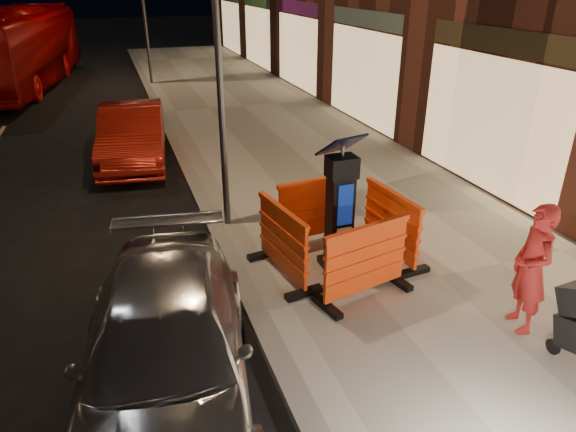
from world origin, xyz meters
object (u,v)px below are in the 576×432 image
object	(u,v)px
barrier_front	(366,261)
car_silver	(171,395)
bus_doubledecker	(26,87)
barrier_kerbside	(283,242)
barrier_back	(317,210)
parking_kiosk	(340,207)
man	(532,269)
barrier_bldgside	(391,225)
car_red	(136,161)

from	to	relation	value
barrier_front	car_silver	xyz separation A→B (m)	(-2.98, -0.93, -0.74)
car_silver	barrier_front	bearing A→B (deg)	26.56
bus_doubledecker	barrier_kerbside	bearing A→B (deg)	-64.60
car_silver	barrier_back	bearing A→B (deg)	52.73
parking_kiosk	barrier_front	size ratio (longest dim) A/B	1.40
barrier_front	man	size ratio (longest dim) A/B	0.83
barrier_bldgside	car_red	size ratio (longest dim) A/B	0.34
parking_kiosk	barrier_bldgside	world-z (taller)	parking_kiosk
car_silver	bus_doubledecker	bearing A→B (deg)	109.28
parking_kiosk	barrier_front	world-z (taller)	parking_kiosk
barrier_bldgside	barrier_front	bearing A→B (deg)	129.35
barrier_front	barrier_kerbside	world-z (taller)	same
barrier_kerbside	bus_doubledecker	world-z (taller)	bus_doubledecker
barrier_kerbside	man	xyz separation A→B (m)	(2.64, -2.30, 0.32)
barrier_bldgside	barrier_back	bearing A→B (deg)	39.35
car_silver	car_red	bearing A→B (deg)	97.75
parking_kiosk	barrier_kerbside	world-z (taller)	parking_kiosk
barrier_bldgside	car_silver	bearing A→B (deg)	110.00
barrier_front	car_silver	world-z (taller)	barrier_front
barrier_kerbside	barrier_bldgside	size ratio (longest dim) A/B	1.00
car_silver	bus_doubledecker	world-z (taller)	bus_doubledecker
barrier_bldgside	man	size ratio (longest dim) A/B	0.83
parking_kiosk	car_silver	bearing A→B (deg)	-155.30
barrier_front	barrier_bldgside	size ratio (longest dim) A/B	1.00
barrier_front	man	world-z (taller)	man
car_red	man	world-z (taller)	man
parking_kiosk	barrier_back	bearing A→B (deg)	82.35
barrier_bldgside	man	bearing A→B (deg)	-167.84
car_red	barrier_bldgside	bearing A→B (deg)	-55.45
barrier_bldgside	bus_doubledecker	size ratio (longest dim) A/B	0.13
parking_kiosk	car_red	distance (m)	7.54
barrier_back	barrier_kerbside	bearing A→B (deg)	-139.65
barrier_bldgside	car_silver	xyz separation A→B (m)	(-3.93, -1.88, -0.74)
parking_kiosk	barrier_front	xyz separation A→B (m)	(0.00, -0.95, -0.47)
barrier_bldgside	bus_doubledecker	xyz separation A→B (m)	(-7.61, 18.68, -0.74)
parking_kiosk	car_red	world-z (taller)	parking_kiosk
barrier_kerbside	barrier_bldgside	bearing A→B (deg)	-99.65
parking_kiosk	barrier_kerbside	distance (m)	1.06
barrier_front	barrier_back	distance (m)	1.90
man	parking_kiosk	bearing A→B (deg)	-129.59
car_silver	barrier_kerbside	bearing A→B (deg)	52.06
barrier_front	bus_doubledecker	size ratio (longest dim) A/B	0.13
parking_kiosk	bus_doubledecker	world-z (taller)	parking_kiosk
barrier_back	man	bearing A→B (deg)	-67.19
parking_kiosk	car_silver	world-z (taller)	parking_kiosk
barrier_front	car_silver	distance (m)	3.20
barrier_bldgside	man	distance (m)	2.44
barrier_bldgside	car_silver	world-z (taller)	barrier_bldgside
barrier_back	barrier_bldgside	bearing A→B (deg)	-49.65
parking_kiosk	barrier_front	bearing A→B (deg)	-97.65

